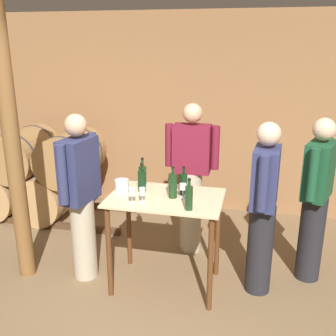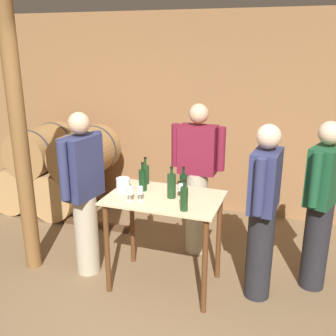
% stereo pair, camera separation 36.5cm
% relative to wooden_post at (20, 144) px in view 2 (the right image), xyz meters
% --- Properties ---
extents(back_wall, '(8.40, 0.05, 2.70)m').
position_rel_wooden_post_xyz_m(back_wall, '(1.49, 2.15, 0.00)').
color(back_wall, '#996B42').
rests_on(back_wall, ground_plane).
extents(barrel_rack, '(2.91, 0.87, 1.21)m').
position_rel_wooden_post_xyz_m(barrel_rack, '(-0.63, 1.37, -0.76)').
color(barrel_rack, '#4C331E').
rests_on(barrel_rack, ground_plane).
extents(tasting_table, '(1.06, 0.70, 0.94)m').
position_rel_wooden_post_xyz_m(tasting_table, '(1.45, 0.14, -0.60)').
color(tasting_table, beige).
rests_on(tasting_table, ground_plane).
extents(wooden_post, '(0.16, 0.16, 2.70)m').
position_rel_wooden_post_xyz_m(wooden_post, '(0.00, 0.00, 0.00)').
color(wooden_post, brown).
rests_on(wooden_post, ground_plane).
extents(wine_bottle_far_left, '(0.08, 0.08, 0.28)m').
position_rel_wooden_post_xyz_m(wine_bottle_far_left, '(1.14, 0.42, -0.31)').
color(wine_bottle_far_left, '#193819').
rests_on(wine_bottle_far_left, tasting_table).
extents(wine_bottle_left, '(0.08, 0.08, 0.28)m').
position_rel_wooden_post_xyz_m(wine_bottle_left, '(1.20, 0.23, -0.30)').
color(wine_bottle_left, black).
rests_on(wine_bottle_left, tasting_table).
extents(wine_bottle_center, '(0.08, 0.08, 0.30)m').
position_rel_wooden_post_xyz_m(wine_bottle_center, '(1.52, 0.14, -0.29)').
color(wine_bottle_center, '#193819').
rests_on(wine_bottle_center, tasting_table).
extents(wine_bottle_right, '(0.07, 0.07, 0.28)m').
position_rel_wooden_post_xyz_m(wine_bottle_right, '(1.60, 0.24, -0.30)').
color(wine_bottle_right, black).
rests_on(wine_bottle_right, tasting_table).
extents(wine_bottle_far_right, '(0.07, 0.07, 0.28)m').
position_rel_wooden_post_xyz_m(wine_bottle_far_right, '(1.71, -0.10, -0.30)').
color(wine_bottle_far_right, '#193819').
rests_on(wine_bottle_far_right, tasting_table).
extents(wine_glass_near_left, '(0.06, 0.06, 0.14)m').
position_rel_wooden_post_xyz_m(wine_glass_near_left, '(1.19, -0.07, -0.31)').
color(wine_glass_near_left, silver).
rests_on(wine_glass_near_left, tasting_table).
extents(wine_glass_near_center, '(0.06, 0.06, 0.14)m').
position_rel_wooden_post_xyz_m(wine_glass_near_center, '(1.28, -0.04, -0.32)').
color(wine_glass_near_center, silver).
rests_on(wine_glass_near_center, tasting_table).
extents(wine_glass_near_right, '(0.07, 0.07, 0.14)m').
position_rel_wooden_post_xyz_m(wine_glass_near_right, '(1.61, 0.15, -0.31)').
color(wine_glass_near_right, silver).
rests_on(wine_glass_near_right, tasting_table).
extents(ice_bucket, '(0.13, 0.13, 0.12)m').
position_rel_wooden_post_xyz_m(ice_bucket, '(1.01, 0.18, -0.36)').
color(ice_bucket, white).
rests_on(ice_bucket, tasting_table).
extents(person_host, '(0.25, 0.59, 1.66)m').
position_rel_wooden_post_xyz_m(person_host, '(2.33, 0.25, -0.47)').
color(person_host, '#232328').
rests_on(person_host, ground_plane).
extents(person_visitor_with_scarf, '(0.59, 0.24, 1.70)m').
position_rel_wooden_post_xyz_m(person_visitor_with_scarf, '(1.56, 0.88, -0.45)').
color(person_visitor_with_scarf, '#B7AD93').
rests_on(person_visitor_with_scarf, ground_plane).
extents(person_visitor_bearded, '(0.34, 0.56, 1.65)m').
position_rel_wooden_post_xyz_m(person_visitor_bearded, '(2.83, 0.59, -0.48)').
color(person_visitor_bearded, '#232328').
rests_on(person_visitor_bearded, ground_plane).
extents(person_visitor_near_door, '(0.29, 0.58, 1.68)m').
position_rel_wooden_post_xyz_m(person_visitor_near_door, '(0.61, 0.10, -0.46)').
color(person_visitor_near_door, '#B7AD93').
rests_on(person_visitor_near_door, ground_plane).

